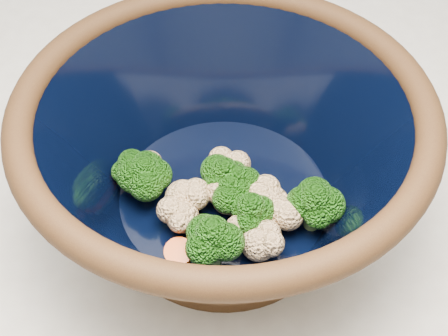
{
  "coord_description": "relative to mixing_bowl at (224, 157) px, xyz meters",
  "views": [
    {
      "loc": [
        0.1,
        -0.46,
        1.37
      ],
      "look_at": [
        0.11,
        -0.1,
        0.97
      ],
      "focal_mm": 50.0,
      "sensor_mm": 36.0,
      "label": 1
    }
  ],
  "objects": [
    {
      "name": "mixing_bowl",
      "position": [
        0.0,
        0.0,
        0.0
      ],
      "size": [
        0.37,
        0.37,
        0.15
      ],
      "rotation": [
        0.0,
        0.0,
        0.15
      ],
      "color": "black",
      "rests_on": "counter"
    },
    {
      "name": "vegetable_pile",
      "position": [
        0.0,
        -0.02,
        -0.03
      ],
      "size": [
        0.2,
        0.13,
        0.06
      ],
      "color": "#608442",
      "rests_on": "mixing_bowl"
    }
  ]
}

